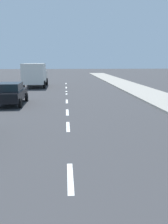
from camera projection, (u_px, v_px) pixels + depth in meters
ground_plane at (67, 100)px, 19.22m from camera, size 160.00×160.00×0.00m
sidewalk_strip at (152, 95)px, 21.74m from camera, size 3.60×80.00×0.14m
lane_stripe_2 at (70, 178)px, 6.50m from camera, size 0.16×1.80×0.01m
lane_stripe_3 at (68, 127)px, 11.55m from camera, size 0.16×1.80×0.01m
lane_stripe_4 at (67, 112)px, 14.77m from camera, size 0.16×1.80×0.01m
lane_stripe_5 at (67, 101)px, 18.80m from camera, size 0.16×1.80×0.01m
lane_stripe_6 at (66, 93)px, 23.43m from camera, size 0.16×1.80×0.01m
lane_stripe_7 at (66, 92)px, 24.49m from camera, size 0.16×1.80×0.01m
lane_stripe_8 at (66, 88)px, 28.56m from camera, size 0.16×1.80×0.01m
lane_stripe_9 at (66, 84)px, 33.73m from camera, size 0.16×1.80×0.01m
parked_car_black at (10, 93)px, 17.28m from camera, size 1.99×4.25×1.57m
delivery_truck at (35, 74)px, 29.00m from camera, size 2.68×6.24×2.80m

